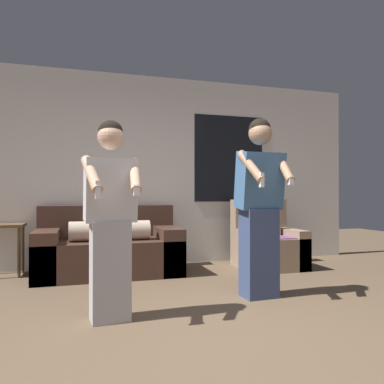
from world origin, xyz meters
name	(u,v)px	position (x,y,z in m)	size (l,w,h in m)	color
ground_plane	(232,347)	(0.00, 0.00, 0.00)	(14.00, 14.00, 0.00)	brown
wall_back	(152,170)	(0.02, 3.04, 1.35)	(6.34, 0.07, 2.70)	silver
couch	(109,249)	(-0.61, 2.54, 0.31)	(1.75, 0.91, 0.86)	#472D23
armchair	(267,244)	(1.52, 2.39, 0.31)	(0.80, 0.82, 0.93)	#937A60
side_table	(4,234)	(-1.86, 2.78, 0.52)	(0.46, 0.39, 0.79)	brown
person_left	(110,219)	(-0.73, 0.75, 0.81)	(0.46, 0.50, 1.59)	#B2B2B7
person_right	(260,206)	(0.72, 1.03, 0.89)	(0.50, 0.49, 1.74)	#384770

